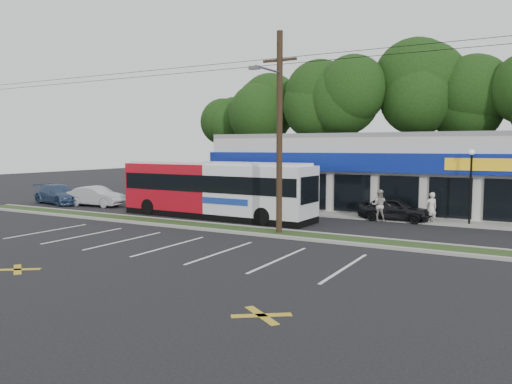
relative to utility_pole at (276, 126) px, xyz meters
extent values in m
plane|color=black|center=(-2.83, -0.93, -5.41)|extent=(120.00, 120.00, 0.00)
cube|color=#223616|center=(-2.83, 0.07, -5.35)|extent=(40.00, 1.60, 0.12)
cube|color=#9E9E93|center=(-2.83, -0.78, -5.34)|extent=(40.00, 0.25, 0.14)
cube|color=#9E9E93|center=(-2.83, 0.92, -5.34)|extent=(40.00, 0.25, 0.14)
cube|color=#9E9E93|center=(2.17, 8.07, -5.36)|extent=(32.00, 2.20, 0.10)
cube|color=silver|center=(2.67, 15.07, -2.91)|extent=(25.00, 12.00, 5.00)
cube|color=#102597|center=(2.67, 8.82, -2.01)|extent=(25.00, 0.50, 1.20)
cube|color=black|center=(2.67, 9.01, -4.01)|extent=(24.00, 0.12, 2.40)
cube|color=gold|center=(9.67, 8.55, -2.01)|extent=(6.00, 0.06, 0.70)
cube|color=gray|center=(2.67, 15.07, -0.26)|extent=(25.00, 12.00, 0.30)
cylinder|color=black|center=(0.17, 0.07, -0.41)|extent=(0.30, 0.30, 10.00)
cube|color=black|center=(0.17, 0.07, 3.19)|extent=(1.80, 0.12, 0.12)
cylinder|color=#59595E|center=(0.17, -1.13, 2.59)|extent=(0.10, 2.40, 0.10)
cube|color=#59595E|center=(0.17, -2.43, 2.49)|extent=(0.50, 0.25, 0.15)
cylinder|color=black|center=(-2.83, 0.07, 3.29)|extent=(50.00, 0.02, 0.02)
cylinder|color=black|center=(-2.83, 0.07, 2.99)|extent=(50.00, 0.02, 0.02)
cylinder|color=black|center=(8.17, 7.87, -3.41)|extent=(0.12, 0.12, 4.00)
sphere|color=silver|center=(8.17, 7.87, -1.31)|extent=(0.30, 0.30, 0.30)
cylinder|color=black|center=(-18.83, 25.07, -2.55)|extent=(0.56, 0.56, 5.72)
sphere|color=black|center=(-18.83, 25.07, 3.04)|extent=(6.76, 6.76, 6.76)
cylinder|color=black|center=(-13.83, 25.07, -2.55)|extent=(0.56, 0.56, 5.72)
sphere|color=black|center=(-13.83, 25.07, 3.04)|extent=(6.76, 6.76, 6.76)
cylinder|color=black|center=(-8.83, 25.07, -2.55)|extent=(0.56, 0.56, 5.72)
sphere|color=black|center=(-8.83, 25.07, 3.04)|extent=(6.76, 6.76, 6.76)
cylinder|color=black|center=(-3.83, 25.07, -2.55)|extent=(0.56, 0.56, 5.72)
sphere|color=black|center=(-3.83, 25.07, 3.04)|extent=(6.76, 6.76, 6.76)
cylinder|color=black|center=(1.17, 25.07, -2.55)|extent=(0.56, 0.56, 5.72)
sphere|color=black|center=(1.17, 25.07, 3.04)|extent=(6.76, 6.76, 6.76)
cylinder|color=black|center=(6.17, 25.07, -2.55)|extent=(0.56, 0.56, 5.72)
sphere|color=black|center=(6.17, 25.07, 3.04)|extent=(6.76, 6.76, 6.76)
cube|color=#B20D1B|center=(-9.19, 3.68, -3.57)|extent=(6.49, 2.89, 2.93)
cube|color=white|center=(-2.79, 3.46, -3.57)|extent=(6.49, 2.89, 2.93)
cube|color=black|center=(-5.99, 3.57, -5.21)|extent=(12.89, 3.05, 0.37)
cube|color=black|center=(-5.99, 3.57, -3.23)|extent=(12.63, 3.16, 1.01)
cube|color=black|center=(0.44, 3.35, -3.39)|extent=(0.14, 2.27, 1.49)
cube|color=#193899|center=(-4.44, 2.17, -4.19)|extent=(3.20, 0.14, 0.37)
cube|color=white|center=(-5.99, 3.57, -2.06)|extent=(12.24, 2.82, 0.19)
cylinder|color=black|center=(-10.51, 2.52, -4.90)|extent=(1.03, 0.33, 1.02)
cylinder|color=black|center=(-10.43, 4.94, -4.90)|extent=(1.03, 0.33, 1.02)
cylinder|color=black|center=(-1.94, 2.22, -4.90)|extent=(1.03, 0.33, 1.02)
cylinder|color=black|center=(-1.85, 4.65, -4.90)|extent=(1.03, 0.33, 1.02)
imported|color=black|center=(4.09, 7.57, -4.70)|extent=(4.19, 1.73, 1.42)
imported|color=#B6BBBF|center=(-16.99, 4.17, -4.68)|extent=(4.57, 1.95, 1.46)
imported|color=navy|center=(-20.69, 3.87, -4.67)|extent=(5.40, 3.04, 1.48)
imported|color=silver|center=(6.17, 7.57, -4.51)|extent=(0.78, 0.75, 1.80)
imported|color=#B8AFA6|center=(3.32, 7.00, -4.47)|extent=(1.01, 0.84, 1.88)
camera|label=1|loc=(11.25, -22.08, -1.00)|focal=35.00mm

